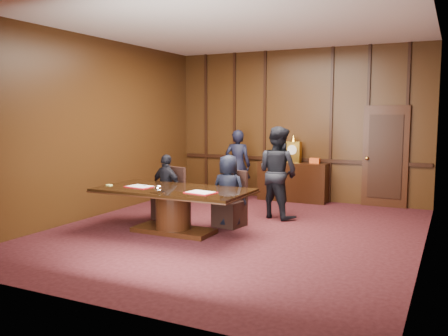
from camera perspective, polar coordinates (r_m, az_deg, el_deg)
name	(u,v)px	position (r m, az deg, el deg)	size (l,w,h in m)	color
room	(241,131)	(8.06, 2.06, 4.45)	(7.00, 7.04, 3.50)	black
sideboard	(293,180)	(11.11, 8.30, -1.45)	(1.60, 0.45, 1.54)	black
conference_table	(173,203)	(8.10, -6.11, -4.23)	(2.62, 1.32, 0.76)	black
folder_left	(140,187)	(8.31, -10.08, -2.21)	(0.50, 0.39, 0.02)	#AF1017
folder_right	(201,192)	(7.58, -2.83, -2.95)	(0.51, 0.40, 0.02)	#AF1017
inkstand	(158,189)	(7.67, -7.93, -2.54)	(0.20, 0.14, 0.12)	white
notepad	(109,185)	(8.60, -13.65, -2.00)	(0.10, 0.07, 0.01)	#FCFF7C
chair_left	(169,204)	(9.20, -6.58, -4.31)	(0.58, 0.58, 0.99)	black
chair_right	(230,210)	(8.58, 0.76, -5.05)	(0.55, 0.55, 0.99)	black
signatory_left	(167,187)	(9.09, -6.90, -2.31)	(0.74, 0.31, 1.25)	black
signatory_right	(228,191)	(8.45, 0.52, -2.78)	(0.63, 0.41, 1.30)	black
witness_left	(238,165)	(11.04, 1.66, 0.35)	(0.60, 0.40, 1.65)	black
witness_right	(278,172)	(9.23, 6.48, -0.53)	(0.86, 0.67, 1.78)	black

